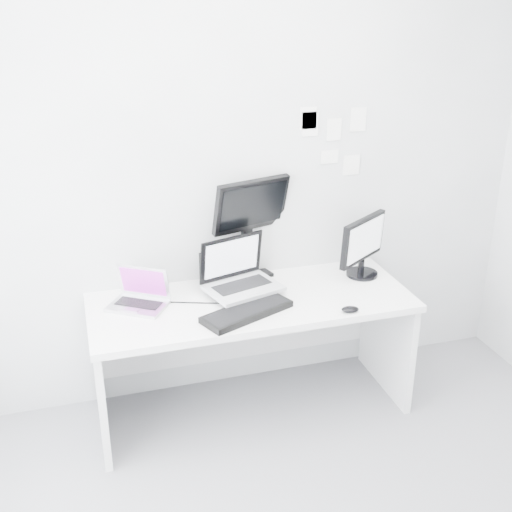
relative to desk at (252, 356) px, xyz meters
name	(u,v)px	position (x,y,z in m)	size (l,w,h in m)	color
back_wall	(234,176)	(0.00, 0.35, 0.99)	(3.60, 3.60, 0.00)	silver
desk	(252,356)	(0.00, 0.00, 0.00)	(1.80, 0.70, 0.73)	white
macbook	(136,289)	(-0.62, 0.08, 0.48)	(0.30, 0.23, 0.23)	#A6A6AA
speaker	(208,269)	(-0.18, 0.28, 0.45)	(0.09, 0.09, 0.18)	black
dell_laptop	(243,268)	(-0.03, 0.07, 0.53)	(0.40, 0.31, 0.33)	#B1B3B8
rear_monitor	(249,227)	(0.08, 0.30, 0.68)	(0.47, 0.17, 0.63)	black
samsung_monitor	(364,246)	(0.73, 0.12, 0.56)	(0.41, 0.19, 0.38)	black
keyboard	(247,312)	(-0.07, -0.16, 0.38)	(0.51, 0.18, 0.03)	black
mouse	(350,309)	(0.47, -0.29, 0.38)	(0.10, 0.06, 0.03)	black
wall_note_0	(310,124)	(0.45, 0.34, 1.26)	(0.10, 0.00, 0.14)	white
wall_note_1	(334,129)	(0.60, 0.34, 1.22)	(0.09, 0.00, 0.13)	white
wall_note_2	(358,119)	(0.75, 0.34, 1.26)	(0.10, 0.00, 0.14)	white
wall_note_3	(330,157)	(0.58, 0.34, 1.05)	(0.11, 0.00, 0.08)	white
wall_note_4	(308,118)	(0.44, 0.34, 1.29)	(0.10, 0.00, 0.13)	white
wall_note_5	(351,165)	(0.72, 0.34, 1.00)	(0.11, 0.00, 0.12)	white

